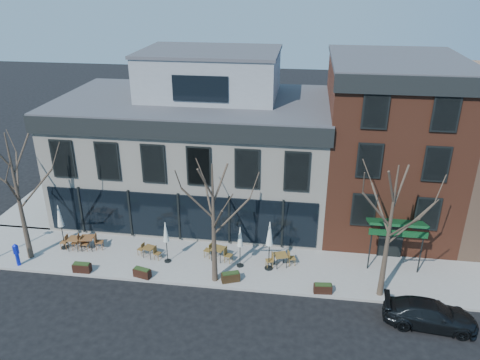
# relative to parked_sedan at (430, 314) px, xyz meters

# --- Properties ---
(ground) EXTENTS (120.00, 120.00, 0.00)m
(ground) POSITION_rel_parked_sedan_xyz_m (-14.11, 5.84, -0.65)
(ground) COLOR black
(ground) RESTS_ON ground
(sidewalk_front) EXTENTS (33.50, 4.70, 0.15)m
(sidewalk_front) POSITION_rel_parked_sedan_xyz_m (-10.86, 3.69, -0.57)
(sidewalk_front) COLOR gray
(sidewalk_front) RESTS_ON ground
(sidewalk_side) EXTENTS (4.50, 12.00, 0.15)m
(sidewalk_side) POSITION_rel_parked_sedan_xyz_m (-25.36, 11.84, -0.57)
(sidewalk_side) COLOR gray
(sidewalk_side) RESTS_ON ground
(corner_building) EXTENTS (18.39, 10.39, 11.10)m
(corner_building) POSITION_rel_parked_sedan_xyz_m (-14.03, 10.91, 4.08)
(corner_building) COLOR silver
(corner_building) RESTS_ON ground
(red_brick_building) EXTENTS (8.20, 11.78, 11.18)m
(red_brick_building) POSITION_rel_parked_sedan_xyz_m (-1.11, 10.82, 4.99)
(red_brick_building) COLOR brown
(red_brick_building) RESTS_ON ground
(tree_corner) EXTENTS (3.93, 3.98, 7.92)m
(tree_corner) POSITION_rel_parked_sedan_xyz_m (-22.59, 2.63, 3.60)
(tree_corner) COLOR #382B21
(tree_corner) RESTS_ON sidewalk_front
(tree_mid) EXTENTS (3.50, 3.55, 7.04)m
(tree_mid) POSITION_rel_parked_sedan_xyz_m (-11.09, 1.93, 3.15)
(tree_mid) COLOR #382B21
(tree_mid) RESTS_ON sidewalk_front
(tree_right) EXTENTS (3.72, 3.77, 7.48)m
(tree_right) POSITION_rel_parked_sedan_xyz_m (-2.09, 1.93, 3.37)
(tree_right) COLOR #382B21
(tree_right) RESTS_ON sidewalk_front
(parked_sedan) EXTENTS (4.60, 2.21, 1.29)m
(parked_sedan) POSITION_rel_parked_sedan_xyz_m (0.00, 0.00, 0.00)
(parked_sedan) COLOR black
(parked_sedan) RESTS_ON ground
(call_box) EXTENTS (0.29, 0.29, 1.47)m
(call_box) POSITION_rel_parked_sedan_xyz_m (-22.83, 1.73, 0.28)
(call_box) COLOR #0E1DB9
(call_box) RESTS_ON sidewalk_front
(cafe_set_0) EXTENTS (1.82, 0.74, 0.96)m
(cafe_set_0) POSITION_rel_parked_sedan_xyz_m (-20.32, 3.82, -0.00)
(cafe_set_0) COLOR brown
(cafe_set_0) RESTS_ON sidewalk_front
(cafe_set_1) EXTENTS (2.00, 0.90, 1.03)m
(cafe_set_1) POSITION_rel_parked_sedan_xyz_m (-19.53, 3.96, 0.03)
(cafe_set_1) COLOR brown
(cafe_set_1) RESTS_ON sidewalk_front
(cafe_set_2) EXTENTS (1.63, 0.82, 0.84)m
(cafe_set_2) POSITION_rel_parked_sedan_xyz_m (-15.48, 3.65, -0.07)
(cafe_set_2) COLOR brown
(cafe_set_2) RESTS_ON sidewalk_front
(cafe_set_3) EXTENTS (1.89, 0.96, 0.97)m
(cafe_set_3) POSITION_rel_parked_sedan_xyz_m (-11.30, 3.97, 0.00)
(cafe_set_3) COLOR brown
(cafe_set_3) RESTS_ON sidewalk_front
(cafe_set_4) EXTENTS (1.85, 1.02, 0.95)m
(cafe_set_4) POSITION_rel_parked_sedan_xyz_m (-7.56, 3.81, -0.01)
(cafe_set_4) COLOR brown
(cafe_set_4) RESTS_ON sidewalk_front
(umbrella_0) EXTENTS (0.48, 0.48, 2.99)m
(umbrella_0) POSITION_rel_parked_sedan_xyz_m (-21.05, 3.88, 1.62)
(umbrella_0) COLOR black
(umbrella_0) RESTS_ON sidewalk_front
(umbrella_2) EXTENTS (0.43, 0.43, 2.66)m
(umbrella_2) POSITION_rel_parked_sedan_xyz_m (-14.25, 3.34, 1.38)
(umbrella_2) COLOR black
(umbrella_2) RESTS_ON sidewalk_front
(umbrella_3) EXTENTS (0.42, 0.42, 2.62)m
(umbrella_3) POSITION_rel_parked_sedan_xyz_m (-9.90, 3.48, 1.35)
(umbrella_3) COLOR black
(umbrella_3) RESTS_ON sidewalk_front
(umbrella_4) EXTENTS (0.50, 0.50, 3.10)m
(umbrella_4) POSITION_rel_parked_sedan_xyz_m (-8.21, 3.43, 1.69)
(umbrella_4) COLOR black
(umbrella_4) RESTS_ON sidewalk_front
(planter_0) EXTENTS (1.03, 0.43, 0.57)m
(planter_0) POSITION_rel_parked_sedan_xyz_m (-18.83, 1.64, -0.21)
(planter_0) COLOR black
(planter_0) RESTS_ON sidewalk_front
(planter_1) EXTENTS (1.06, 0.63, 0.56)m
(planter_1) POSITION_rel_parked_sedan_xyz_m (-15.24, 1.64, -0.22)
(planter_1) COLOR black
(planter_1) RESTS_ON sidewalk_front
(planter_2) EXTENTS (1.10, 0.75, 0.57)m
(planter_2) POSITION_rel_parked_sedan_xyz_m (-10.22, 1.94, -0.21)
(planter_2) COLOR black
(planter_2) RESTS_ON sidewalk_front
(planter_3) EXTENTS (1.01, 0.48, 0.55)m
(planter_3) POSITION_rel_parked_sedan_xyz_m (-5.15, 1.64, -0.22)
(planter_3) COLOR black
(planter_3) RESTS_ON sidewalk_front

